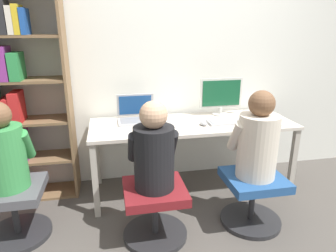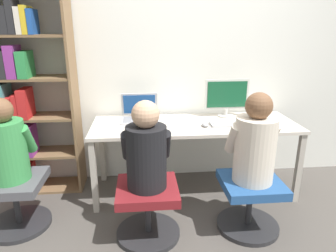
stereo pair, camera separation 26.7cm
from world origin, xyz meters
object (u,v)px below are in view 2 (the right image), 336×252
Objects in this scene: office_chair_left at (250,201)px; bookshelf at (19,96)px; person_at_laptop at (146,150)px; desktop_monitor at (227,97)px; keyboard at (234,124)px; person_near_shelf at (6,145)px; office_chair_right at (148,207)px; office_chair_side at (16,199)px; person_at_monitor at (255,144)px; laptop at (140,115)px.

bookshelf is at bearing 157.74° from office_chair_left.
person_at_laptop is 0.35× the size of bookshelf.
desktop_monitor is at bearing 46.07° from person_at_laptop.
keyboard is 0.67× the size of person_near_shelf.
keyboard is at bearing 34.51° from person_at_laptop.
office_chair_left and office_chair_right have the same top height.
person_at_laptop is at bearing -35.46° from bookshelf.
person_at_laptop is (-0.83, -0.57, 0.00)m from keyboard.
office_chair_left is 2.26m from bookshelf.
keyboard is at bearing 10.83° from office_chair_side.
keyboard is at bearing 89.11° from person_at_monitor.
laptop is at bearing 93.19° from office_chair_right.
person_at_laptop reaches higher than office_chair_side.
person_at_laptop is at bearing -145.49° from keyboard.
person_at_laptop is at bearing -178.68° from person_at_monitor.
laptop is at bearing 30.74° from office_chair_side.
laptop is at bearing 93.21° from person_at_laptop.
office_chair_left is 0.77× the size of person_near_shelf.
person_at_monitor is at bearing -90.73° from desktop_monitor.
desktop_monitor is 0.23× the size of bookshelf.
office_chair_right is 0.96m from person_at_monitor.
laptop is 0.71× the size of office_chair_right.
laptop is 1.30m from office_chair_side.
office_chair_right is 1.00× the size of office_chair_side.
person_at_laptop is 1.32× the size of office_chair_side.
office_chair_left is 1.00× the size of office_chair_side.
office_chair_left is at bearing 0.97° from person_at_laptop.
office_chair_side is at bearing 174.28° from person_at_monitor.
person_at_laptop reaches higher than office_chair_left.
keyboard is 0.23× the size of bookshelf.
office_chair_left is 0.95m from person_at_laptop.
laptop is 1.29m from office_chair_left.
person_at_monitor is 2.15m from bookshelf.
office_chair_right is at bearing -90.00° from person_at_laptop.
laptop is 0.97m from office_chair_right.
laptop is at bearing 137.29° from office_chair_left.
bookshelf reaches higher than office_chair_side.
keyboard is 0.55m from person_at_monitor.
desktop_monitor is 1.22m from person_at_laptop.
bookshelf reaches higher than keyboard.
person_at_laptop is 1.45m from bookshelf.
person_at_laptop is at bearing -11.29° from person_near_shelf.
keyboard is 0.67× the size of person_at_laptop.
office_chair_left is (0.87, -0.80, -0.51)m from laptop.
person_near_shelf is at bearing -161.05° from desktop_monitor.
person_near_shelf is at bearing -149.46° from laptop.
office_chair_side is at bearing -149.26° from laptop.
keyboard reaches higher than office_chair_left.
desktop_monitor is 2.02m from person_near_shelf.
office_chair_left is at bearing -42.71° from laptop.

